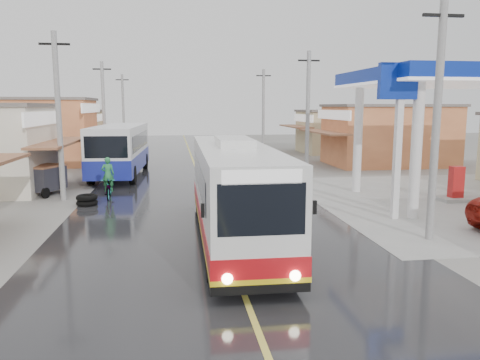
{
  "coord_description": "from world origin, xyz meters",
  "views": [
    {
      "loc": [
        -1.62,
        -14.45,
        4.53
      ],
      "look_at": [
        0.88,
        3.04,
        1.75
      ],
      "focal_mm": 35.0,
      "sensor_mm": 36.0,
      "label": 1
    }
  ],
  "objects": [
    {
      "name": "ground",
      "position": [
        0.0,
        0.0,
        0.0
      ],
      "size": [
        120.0,
        120.0,
        0.0
      ],
      "primitive_type": "plane",
      "color": "slate",
      "rests_on": "ground"
    },
    {
      "name": "coach_bus",
      "position": [
        0.37,
        1.08,
        1.68
      ],
      "size": [
        2.67,
        11.21,
        3.49
      ],
      "rotation": [
        0.0,
        0.0,
        -0.01
      ],
      "color": "silver",
      "rests_on": "road"
    },
    {
      "name": "utility_poles_left",
      "position": [
        -7.0,
        16.0,
        0.0
      ],
      "size": [
        1.6,
        50.0,
        8.0
      ],
      "primitive_type": null,
      "color": "gray",
      "rests_on": "ground"
    },
    {
      "name": "cyclist",
      "position": [
        -4.82,
        9.02,
        0.69
      ],
      "size": [
        0.77,
        1.97,
        2.09
      ],
      "rotation": [
        0.0,
        0.0,
        0.05
      ],
      "color": "black",
      "rests_on": "ground"
    },
    {
      "name": "shopfronts_right",
      "position": [
        15.0,
        12.0,
        0.0
      ],
      "size": [
        11.0,
        44.0,
        4.8
      ],
      "primitive_type": null,
      "color": "beige",
      "rests_on": "ground"
    },
    {
      "name": "centre_line",
      "position": [
        0.0,
        15.0,
        0.02
      ],
      "size": [
        0.15,
        90.0,
        0.01
      ],
      "primitive_type": "cube",
      "color": "#D8CC4C",
      "rests_on": "road"
    },
    {
      "name": "tricycle_near",
      "position": [
        -8.14,
        10.48,
        0.88
      ],
      "size": [
        1.97,
        2.37,
        1.55
      ],
      "rotation": [
        0.0,
        0.0,
        -0.42
      ],
      "color": "#26262D",
      "rests_on": "ground"
    },
    {
      "name": "road",
      "position": [
        0.0,
        15.0,
        0.01
      ],
      "size": [
        12.0,
        90.0,
        0.02
      ],
      "primitive_type": "cube",
      "color": "black",
      "rests_on": "ground"
    },
    {
      "name": "second_bus",
      "position": [
        -5.05,
        16.72,
        1.77
      ],
      "size": [
        3.11,
        10.03,
        3.29
      ],
      "rotation": [
        0.0,
        0.0,
        -0.04
      ],
      "color": "silver",
      "rests_on": "road"
    },
    {
      "name": "tyre_stack",
      "position": [
        -5.63,
        7.51,
        0.25
      ],
      "size": [
        0.98,
        0.98,
        0.5
      ],
      "color": "black",
      "rests_on": "ground"
    },
    {
      "name": "utility_poles_right",
      "position": [
        7.0,
        15.0,
        0.0
      ],
      "size": [
        1.6,
        36.0,
        8.0
      ],
      "primitive_type": null,
      "color": "gray",
      "rests_on": "ground"
    },
    {
      "name": "shopfronts_left",
      "position": [
        -13.0,
        18.0,
        0.0
      ],
      "size": [
        11.0,
        44.0,
        5.2
      ],
      "primitive_type": null,
      "color": "#C1B284",
      "rests_on": "ground"
    }
  ]
}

